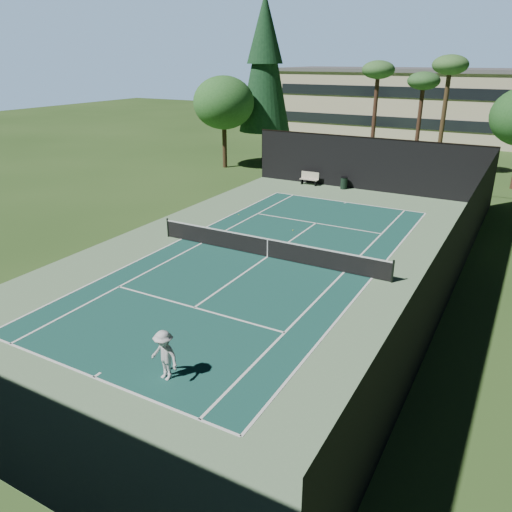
% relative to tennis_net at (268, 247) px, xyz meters
% --- Properties ---
extents(ground, '(160.00, 160.00, 0.00)m').
position_rel_tennis_net_xyz_m(ground, '(0.00, 0.00, -0.56)').
color(ground, '#2B4B1C').
rests_on(ground, ground).
extents(apron_slab, '(18.00, 32.00, 0.01)m').
position_rel_tennis_net_xyz_m(apron_slab, '(0.00, 0.00, -0.55)').
color(apron_slab, '#698E63').
rests_on(apron_slab, ground).
extents(court_surface, '(10.97, 23.77, 0.01)m').
position_rel_tennis_net_xyz_m(court_surface, '(0.00, 0.00, -0.55)').
color(court_surface, '#174A41').
rests_on(court_surface, ground).
extents(court_lines, '(11.07, 23.87, 0.01)m').
position_rel_tennis_net_xyz_m(court_lines, '(0.00, 0.00, -0.54)').
color(court_lines, white).
rests_on(court_lines, ground).
extents(tennis_net, '(12.90, 0.10, 1.10)m').
position_rel_tennis_net_xyz_m(tennis_net, '(0.00, 0.00, 0.00)').
color(tennis_net, black).
rests_on(tennis_net, ground).
extents(fence, '(18.04, 32.05, 4.03)m').
position_rel_tennis_net_xyz_m(fence, '(0.00, 0.06, 1.45)').
color(fence, black).
rests_on(fence, ground).
extents(player, '(1.19, 0.79, 1.71)m').
position_rel_tennis_net_xyz_m(player, '(2.04, -10.77, 0.30)').
color(player, silver).
rests_on(player, ground).
extents(tennis_ball_b, '(0.07, 0.07, 0.07)m').
position_rel_tennis_net_xyz_m(tennis_ball_b, '(-4.12, 2.44, -0.52)').
color(tennis_ball_b, '#CEE133').
rests_on(tennis_ball_b, ground).
extents(tennis_ball_c, '(0.07, 0.07, 0.07)m').
position_rel_tennis_net_xyz_m(tennis_ball_c, '(-0.63, 4.40, -0.52)').
color(tennis_ball_c, '#BCD730').
rests_on(tennis_ball_c, ground).
extents(tennis_ball_d, '(0.06, 0.06, 0.06)m').
position_rel_tennis_net_xyz_m(tennis_ball_d, '(-5.05, 5.56, -0.53)').
color(tennis_ball_d, '#B1CA2E').
rests_on(tennis_ball_d, ground).
extents(park_bench, '(1.50, 0.45, 1.02)m').
position_rel_tennis_net_xyz_m(park_bench, '(-4.38, 15.49, -0.01)').
color(park_bench, beige).
rests_on(park_bench, ground).
extents(trash_bin, '(0.56, 0.56, 0.95)m').
position_rel_tennis_net_xyz_m(trash_bin, '(-1.50, 15.51, -0.08)').
color(trash_bin, black).
rests_on(trash_bin, ground).
extents(pine_tree, '(4.80, 4.80, 15.00)m').
position_rel_tennis_net_xyz_m(pine_tree, '(-12.00, 22.00, 9.00)').
color(pine_tree, '#4E3221').
rests_on(pine_tree, ground).
extents(palm_a, '(2.80, 2.80, 9.32)m').
position_rel_tennis_net_xyz_m(palm_a, '(-2.00, 24.00, 7.63)').
color(palm_a, '#482C1E').
rests_on(palm_a, ground).
extents(palm_b, '(2.80, 2.80, 8.42)m').
position_rel_tennis_net_xyz_m(palm_b, '(1.50, 26.00, 6.80)').
color(palm_b, '#442A1D').
rests_on(palm_b, ground).
extents(palm_c, '(2.80, 2.80, 9.77)m').
position_rel_tennis_net_xyz_m(palm_c, '(4.00, 23.00, 8.05)').
color(palm_c, '#4A371F').
rests_on(palm_c, ground).
extents(decid_tree_c, '(5.44, 5.44, 8.09)m').
position_rel_tennis_net_xyz_m(decid_tree_c, '(-14.00, 18.00, 5.21)').
color(decid_tree_c, '#422F1C').
rests_on(decid_tree_c, ground).
extents(campus_building, '(40.50, 12.50, 8.30)m').
position_rel_tennis_net_xyz_m(campus_building, '(0.00, 45.98, 3.65)').
color(campus_building, beige).
rests_on(campus_building, ground).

